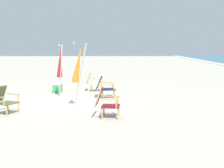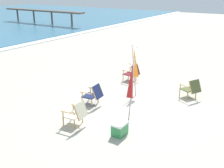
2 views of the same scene
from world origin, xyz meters
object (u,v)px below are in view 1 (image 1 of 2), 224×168
(cooler_box, at_px, (58,88))
(umbrella_furled_orange, at_px, (78,65))
(umbrella_furled_red, at_px, (60,63))
(beach_chair_front_right, at_px, (104,86))
(beach_chair_front_left, at_px, (3,99))
(beach_chair_back_right, at_px, (93,81))
(beach_chair_far_center, at_px, (105,102))

(cooler_box, bearing_deg, umbrella_furled_orange, 20.87)
(cooler_box, bearing_deg, umbrella_furled_red, 14.66)
(cooler_box, bearing_deg, beach_chair_front_right, 56.11)
(umbrella_furled_orange, relative_size, cooler_box, 4.21)
(beach_chair_front_left, bearing_deg, umbrella_furled_orange, 112.58)
(beach_chair_front_right, bearing_deg, umbrella_furled_orange, -24.57)
(beach_chair_front_left, relative_size, umbrella_furled_red, 0.45)
(beach_chair_back_right, distance_m, beach_chair_front_left, 4.85)
(beach_chair_front_left, distance_m, umbrella_furled_red, 3.12)
(beach_chair_back_right, relative_size, beach_chair_front_right, 1.01)
(umbrella_furled_red, xyz_separation_m, cooler_box, (-1.24, -0.32, -1.10))
(beach_chair_front_right, relative_size, cooler_box, 1.65)
(beach_chair_back_right, distance_m, beach_chair_front_right, 1.66)
(beach_chair_back_right, distance_m, umbrella_furled_orange, 3.47)
(beach_chair_front_right, bearing_deg, beach_chair_front_left, -47.91)
(beach_chair_far_center, relative_size, umbrella_furled_orange, 0.39)
(umbrella_furled_red, distance_m, cooler_box, 1.69)
(beach_chair_back_right, bearing_deg, umbrella_furled_orange, -5.18)
(beach_chair_back_right, bearing_deg, beach_chair_front_right, 17.58)
(beach_chair_far_center, xyz_separation_m, beach_chair_front_left, (-0.52, -2.98, -0.00))
(beach_chair_front_right, distance_m, umbrella_furled_red, 1.87)
(umbrella_furled_red, relative_size, umbrella_furled_orange, 0.96)
(beach_chair_far_center, distance_m, umbrella_furled_orange, 1.89)
(beach_chair_back_right, height_order, umbrella_furled_orange, umbrella_furled_orange)
(umbrella_furled_red, bearing_deg, beach_chair_front_right, 87.04)
(umbrella_furled_orange, bearing_deg, beach_chair_front_left, -67.42)
(beach_chair_front_right, relative_size, umbrella_furled_orange, 0.39)
(umbrella_furled_red, distance_m, umbrella_furled_orange, 2.03)
(umbrella_furled_red, height_order, umbrella_furled_orange, umbrella_furled_orange)
(beach_chair_front_right, bearing_deg, beach_chair_back_right, -162.42)
(beach_chair_front_right, bearing_deg, umbrella_furled_red, -92.96)
(beach_chair_far_center, xyz_separation_m, umbrella_furled_orange, (-1.40, -0.87, 0.92))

